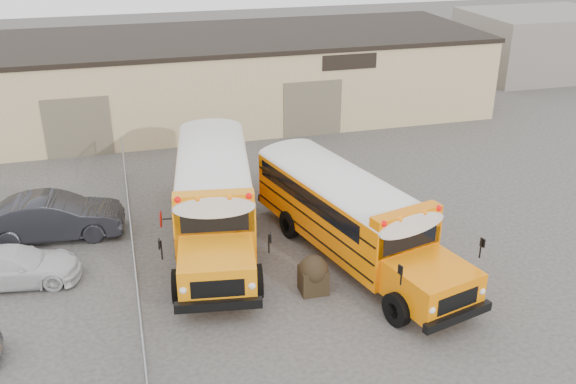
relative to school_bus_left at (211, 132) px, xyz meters
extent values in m
plane|color=#3E3B38|center=(1.94, -11.67, -1.83)|extent=(120.00, 120.00, 0.00)
cube|color=#D2B782|center=(1.94, 8.33, 0.42)|extent=(30.00, 10.00, 4.50)
cube|color=black|center=(1.94, 8.33, 2.72)|extent=(30.20, 10.20, 0.25)
cube|color=black|center=(7.94, 3.31, 2.07)|extent=(3.00, 0.08, 0.80)
cube|color=#7A7057|center=(-6.06, 3.31, -0.33)|extent=(3.20, 0.08, 3.00)
cube|color=#7A7057|center=(5.94, 3.31, -0.33)|extent=(3.20, 0.08, 3.00)
cylinder|color=gray|center=(-4.06, -14.67, -0.93)|extent=(0.07, 0.07, 1.80)
cylinder|color=gray|center=(-4.06, -11.67, -0.93)|extent=(0.07, 0.07, 1.80)
cylinder|color=gray|center=(-4.06, -8.67, -0.93)|extent=(0.07, 0.07, 1.80)
cylinder|color=gray|center=(-4.06, -5.67, -0.93)|extent=(0.07, 0.07, 1.80)
cylinder|color=gray|center=(-4.06, -2.67, -0.93)|extent=(0.07, 0.07, 1.80)
cylinder|color=gray|center=(-4.06, 0.33, -0.93)|extent=(0.07, 0.07, 1.80)
cylinder|color=gray|center=(-4.06, -8.67, -0.05)|extent=(0.05, 18.00, 0.05)
cylinder|color=gray|center=(-4.06, -8.67, -1.78)|extent=(0.05, 18.00, 0.05)
cube|color=gray|center=(-4.06, -8.67, -0.93)|extent=(0.02, 18.00, 1.70)
cube|color=gray|center=(25.94, 12.33, 0.37)|extent=(10.00, 8.00, 4.40)
cube|color=orange|center=(0.07, 0.46, -0.18)|extent=(3.80, 8.39, 2.18)
cube|color=orange|center=(-0.69, -4.70, -0.66)|extent=(2.66, 2.66, 1.22)
cube|color=black|center=(-0.51, -3.52, 0.43)|extent=(2.17, 0.38, 0.80)
cube|color=white|center=(0.07, 0.46, 1.07)|extent=(3.81, 8.47, 0.43)
cube|color=orange|center=(-0.48, -3.28, 1.10)|extent=(2.66, 0.90, 0.38)
sphere|color=#E50705|center=(-1.62, -3.36, 1.23)|extent=(0.21, 0.21, 0.21)
sphere|color=#E50705|center=(0.59, -3.68, 1.23)|extent=(0.21, 0.21, 0.21)
sphere|color=orange|center=(-1.01, -3.45, 1.23)|extent=(0.21, 0.21, 0.21)
sphere|color=orange|center=(-0.02, -3.59, 1.23)|extent=(0.21, 0.21, 0.21)
cube|color=black|center=(-0.87, -5.94, -1.15)|extent=(2.61, 0.61, 0.30)
cube|color=black|center=(0.66, 4.53, -1.15)|extent=(2.61, 0.59, 0.30)
cube|color=black|center=(0.07, 0.46, -0.26)|extent=(3.82, 8.24, 0.06)
cube|color=black|center=(0.11, 0.78, 0.43)|extent=(3.65, 7.13, 0.66)
cylinder|color=black|center=(-1.92, -4.40, -1.28)|extent=(0.45, 1.14, 1.11)
cylinder|color=black|center=(0.58, -4.77, -1.28)|extent=(0.45, 1.14, 1.11)
cylinder|color=black|center=(-0.95, 2.25, -1.28)|extent=(0.45, 1.14, 1.11)
cylinder|color=black|center=(1.56, 1.88, -1.28)|extent=(0.45, 1.14, 1.11)
cylinder|color=#BF0505|center=(-2.12, -2.02, -0.05)|extent=(0.12, 0.59, 0.60)
cube|color=orange|center=(1.71, -2.80, -0.27)|extent=(4.38, 8.07, 2.07)
cube|color=orange|center=(2.96, -7.59, -0.72)|extent=(2.71, 2.71, 1.16)
cube|color=black|center=(2.68, -6.50, 0.31)|extent=(2.02, 0.58, 0.76)
cube|color=white|center=(1.71, -2.80, 0.92)|extent=(4.40, 8.15, 0.40)
cube|color=orange|center=(2.62, -6.27, 0.95)|extent=(2.52, 1.11, 0.36)
sphere|color=#E50705|center=(1.65, -6.77, 1.07)|extent=(0.20, 0.20, 0.20)
sphere|color=#E50705|center=(3.70, -6.23, 1.07)|extent=(0.20, 0.20, 0.20)
sphere|color=orange|center=(2.21, -6.62, 1.07)|extent=(0.20, 0.20, 0.20)
sphere|color=orange|center=(3.14, -6.38, 1.07)|extent=(0.20, 0.20, 0.20)
cube|color=black|center=(3.26, -8.75, -1.18)|extent=(2.45, 0.84, 0.28)
cube|color=black|center=(0.73, 0.97, -1.18)|extent=(2.45, 0.82, 0.28)
cube|color=black|center=(1.71, -2.80, -0.34)|extent=(4.38, 7.93, 0.06)
cube|color=black|center=(1.64, -2.51, 0.31)|extent=(4.10, 6.90, 0.63)
cylinder|color=black|center=(1.77, -7.79, -1.30)|extent=(0.54, 1.09, 1.05)
cylinder|color=black|center=(4.10, -7.18, -1.30)|extent=(0.54, 1.09, 1.05)
cylinder|color=black|center=(0.16, -1.62, -1.30)|extent=(0.54, 1.09, 1.05)
cylinder|color=black|center=(2.49, -1.01, -1.30)|extent=(0.54, 1.09, 1.05)
cube|color=black|center=(1.45, -11.30, -1.40)|extent=(0.88, 0.79, 0.86)
sphere|color=black|center=(1.45, -11.30, -1.01)|extent=(0.95, 0.95, 0.95)
imported|color=silver|center=(-7.94, -8.18, -1.20)|extent=(4.47, 2.22, 1.25)
imported|color=black|center=(-6.80, -5.17, -1.00)|extent=(5.15, 2.12, 1.66)
camera|label=1|loc=(-3.98, -28.13, 9.74)|focal=40.00mm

